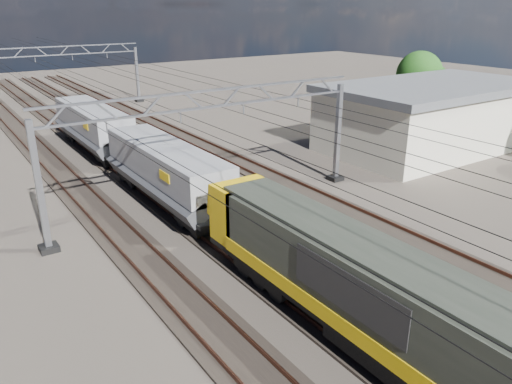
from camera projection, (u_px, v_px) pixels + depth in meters
ground at (254, 233)px, 26.57m from camera, size 160.00×160.00×0.00m
track_outer_west at (147, 263)px, 23.40m from camera, size 2.60×140.00×0.30m
track_loco at (221, 242)px, 25.49m from camera, size 2.60×140.00×0.30m
track_inner_east at (284, 224)px, 27.59m from camera, size 2.60×140.00×0.30m
track_outer_east at (337, 208)px, 29.68m from camera, size 2.60×140.00×0.30m
catenary_gantry_mid at (214, 146)px, 28.29m from camera, size 19.90×0.90×7.11m
catenary_gantry_far at (56, 76)px, 56.20m from camera, size 19.90×0.90×7.11m
overhead_wires at (181, 103)px, 30.74m from camera, size 12.03×140.00×0.53m
locomotive at (398, 309)px, 15.93m from camera, size 2.76×21.10×3.62m
hopper_wagon_lead at (166, 169)px, 29.68m from camera, size 3.38×13.00×3.25m
hopper_wagon_mid at (93, 125)px, 40.69m from camera, size 3.38×13.00×3.25m
industrial_shed at (432, 115)px, 41.78m from camera, size 18.60×10.60×5.40m
tree_far at (423, 76)px, 51.56m from camera, size 5.22×4.82×7.03m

